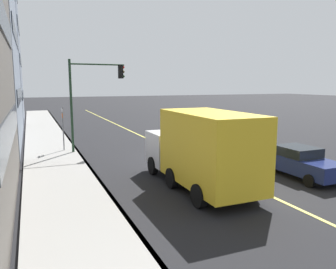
{
  "coord_description": "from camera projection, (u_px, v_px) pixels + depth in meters",
  "views": [
    {
      "loc": [
        -18.84,
        8.97,
        4.61
      ],
      "look_at": [
        0.21,
        1.0,
        1.41
      ],
      "focal_mm": 35.39,
      "sensor_mm": 36.0,
      "label": 1
    }
  ],
  "objects": [
    {
      "name": "traffic_light_mast",
      "position": [
        91.0,
        90.0,
        21.65
      ],
      "size": [
        0.28,
        3.65,
        6.13
      ],
      "color": "#1E3823",
      "rests_on": "ground"
    },
    {
      "name": "sidewalk_slab",
      "position": [
        57.0,
        166.0,
        18.33
      ],
      "size": [
        80.0,
        3.38,
        0.15
      ],
      "primitive_type": "cube",
      "color": "gray",
      "rests_on": "ground"
    },
    {
      "name": "ground",
      "position": [
        184.0,
        156.0,
        21.31
      ],
      "size": [
        200.0,
        200.0,
        0.0
      ],
      "primitive_type": "plane",
      "color": "black"
    },
    {
      "name": "street_sign_post",
      "position": [
        63.0,
        126.0,
        22.1
      ],
      "size": [
        0.6,
        0.08,
        3.05
      ],
      "color": "slate",
      "rests_on": "ground"
    },
    {
      "name": "lane_stripe_center",
      "position": [
        184.0,
        156.0,
        21.31
      ],
      "size": [
        80.0,
        0.16,
        0.01
      ],
      "primitive_type": "cube",
      "color": "#D8CC4C",
      "rests_on": "ground"
    },
    {
      "name": "curb_edge",
      "position": [
        86.0,
        163.0,
        18.94
      ],
      "size": [
        80.0,
        0.16,
        0.15
      ],
      "primitive_type": "cube",
      "color": "slate",
      "rests_on": "ground"
    },
    {
      "name": "car_red",
      "position": [
        221.0,
        140.0,
        22.81
      ],
      "size": [
        4.56,
        1.94,
        1.42
      ],
      "color": "red",
      "rests_on": "ground"
    },
    {
      "name": "truck_yellow",
      "position": [
        202.0,
        149.0,
        14.4
      ],
      "size": [
        7.28,
        2.66,
        3.43
      ],
      "color": "silver",
      "rests_on": "ground"
    },
    {
      "name": "pedestrian_with_backpack",
      "position": [
        181.0,
        143.0,
        20.11
      ],
      "size": [
        0.46,
        0.44,
        1.78
      ],
      "color": "#262D4C",
      "rests_on": "ground"
    },
    {
      "name": "car_navy",
      "position": [
        299.0,
        162.0,
        16.43
      ],
      "size": [
        4.59,
        1.91,
        1.5
      ],
      "color": "navy",
      "rests_on": "ground"
    }
  ]
}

